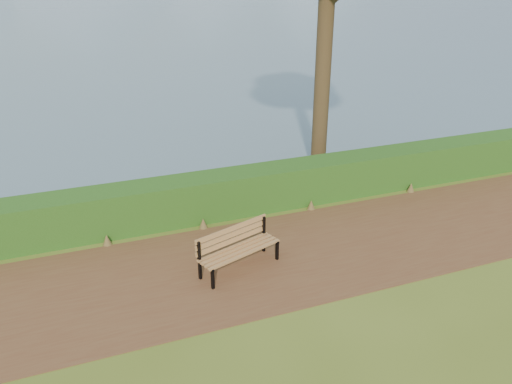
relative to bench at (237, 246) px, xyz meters
name	(u,v)px	position (x,y,z in m)	size (l,w,h in m)	color
ground	(285,265)	(0.91, -0.26, -0.49)	(140.00, 140.00, 0.00)	#52611B
path	(279,257)	(0.91, 0.04, -0.48)	(40.00, 3.40, 0.01)	brown
hedge	(241,191)	(0.91, 2.34, 0.01)	(32.00, 0.85, 1.00)	#1E4513
bench	(237,246)	(0.00, 0.00, 0.00)	(1.75, 1.00, 0.84)	black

